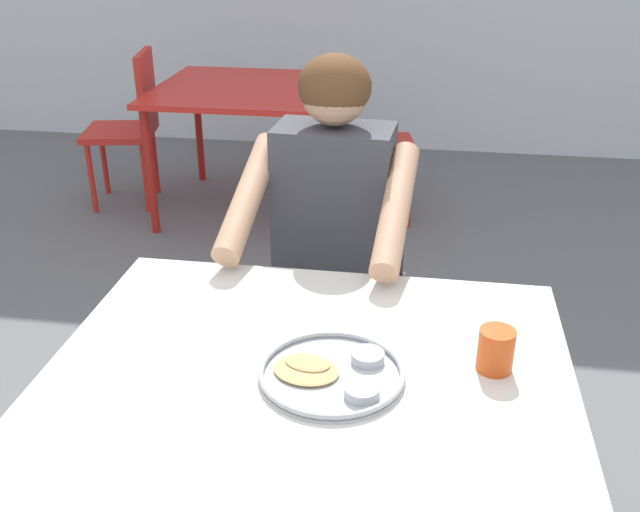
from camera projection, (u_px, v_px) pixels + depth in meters
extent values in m
cube|color=silver|center=(306.00, 381.00, 1.48)|extent=(1.09, 0.94, 0.03)
cylinder|color=#B2B2B7|center=(166.00, 388.00, 2.07)|extent=(0.04, 0.04, 0.71)
cylinder|color=#B2B2B7|center=(511.00, 422.00, 1.94)|extent=(0.04, 0.04, 0.71)
cylinder|color=#B7BABF|center=(332.00, 376.00, 1.47)|extent=(0.30, 0.30, 0.01)
torus|color=#B7BABF|center=(332.00, 371.00, 1.46)|extent=(0.30, 0.30, 0.01)
cylinder|color=#B2B5BA|center=(362.00, 391.00, 1.40)|extent=(0.07, 0.07, 0.02)
cylinder|color=maroon|center=(362.00, 390.00, 1.40)|extent=(0.06, 0.06, 0.01)
cylinder|color=#B2B5BA|center=(368.00, 357.00, 1.50)|extent=(0.07, 0.07, 0.02)
cylinder|color=#B77F23|center=(368.00, 355.00, 1.50)|extent=(0.06, 0.06, 0.01)
ellipsoid|color=tan|center=(306.00, 370.00, 1.47)|extent=(0.16, 0.13, 0.01)
ellipsoid|color=tan|center=(308.00, 362.00, 1.48)|extent=(0.11, 0.09, 0.01)
cylinder|color=#D84C19|center=(496.00, 350.00, 1.47)|extent=(0.07, 0.07, 0.09)
cylinder|color=#593319|center=(497.00, 338.00, 1.46)|extent=(0.06, 0.06, 0.02)
cube|color=#3F3F44|center=(335.00, 298.00, 2.35)|extent=(0.44, 0.42, 0.04)
cube|color=#3F3F44|center=(346.00, 215.00, 2.41)|extent=(0.40, 0.06, 0.40)
cylinder|color=#3F3F44|center=(377.00, 393.00, 2.28)|extent=(0.03, 0.03, 0.43)
cylinder|color=#3F3F44|center=(274.00, 379.00, 2.34)|extent=(0.03, 0.03, 0.43)
cylinder|color=#3F3F44|center=(390.00, 340.00, 2.56)|extent=(0.03, 0.03, 0.43)
cylinder|color=#3F3F44|center=(297.00, 329.00, 2.62)|extent=(0.03, 0.03, 0.43)
cylinder|color=black|center=(356.00, 449.00, 2.02)|extent=(0.10, 0.10, 0.47)
cylinder|color=black|center=(370.00, 328.00, 2.07)|extent=(0.14, 0.41, 0.12)
cylinder|color=black|center=(253.00, 434.00, 2.08)|extent=(0.10, 0.10, 0.47)
cylinder|color=black|center=(270.00, 317.00, 2.13)|extent=(0.14, 0.41, 0.12)
cube|color=#3F3F47|center=(334.00, 213.00, 2.16)|extent=(0.35, 0.22, 0.53)
cylinder|color=tan|center=(396.00, 208.00, 1.92)|extent=(0.10, 0.46, 0.25)
cylinder|color=tan|center=(248.00, 196.00, 2.00)|extent=(0.10, 0.46, 0.25)
sphere|color=tan|center=(335.00, 92.00, 2.00)|extent=(0.19, 0.19, 0.19)
ellipsoid|color=brown|center=(335.00, 86.00, 1.99)|extent=(0.21, 0.20, 0.18)
cube|color=red|center=(244.00, 89.00, 3.93)|extent=(0.95, 0.96, 0.03)
cylinder|color=#AD1E18|center=(150.00, 172.00, 3.78)|extent=(0.04, 0.04, 0.68)
cylinder|color=#AD1E18|center=(307.00, 181.00, 3.66)|extent=(0.04, 0.04, 0.68)
cylinder|color=#AD1E18|center=(199.00, 128.00, 4.52)|extent=(0.04, 0.04, 0.68)
cylinder|color=#AD1E18|center=(330.00, 134.00, 4.40)|extent=(0.04, 0.04, 0.68)
cube|color=red|center=(120.00, 132.00, 4.13)|extent=(0.45, 0.45, 0.04)
cube|color=red|center=(146.00, 91.00, 4.04)|extent=(0.10, 0.37, 0.43)
cylinder|color=red|center=(91.00, 178.00, 4.09)|extent=(0.03, 0.03, 0.41)
cylinder|color=red|center=(104.00, 161.00, 4.36)|extent=(0.03, 0.03, 0.41)
cylinder|color=red|center=(146.00, 178.00, 4.10)|extent=(0.03, 0.03, 0.41)
cylinder|color=red|center=(155.00, 160.00, 4.37)|extent=(0.03, 0.03, 0.41)
cube|color=red|center=(379.00, 146.00, 3.94)|extent=(0.46, 0.48, 0.04)
cube|color=red|center=(347.00, 108.00, 3.85)|extent=(0.11, 0.39, 0.39)
cylinder|color=red|center=(401.00, 173.00, 4.19)|extent=(0.03, 0.03, 0.39)
cylinder|color=red|center=(409.00, 194.00, 3.90)|extent=(0.03, 0.03, 0.39)
cylinder|color=red|center=(348.00, 174.00, 4.18)|extent=(0.03, 0.03, 0.39)
cylinder|color=red|center=(353.00, 194.00, 3.89)|extent=(0.03, 0.03, 0.39)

